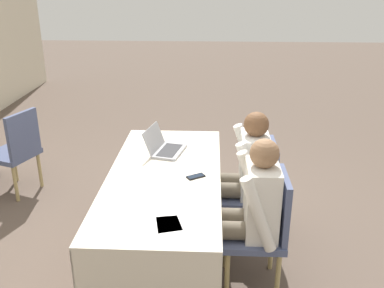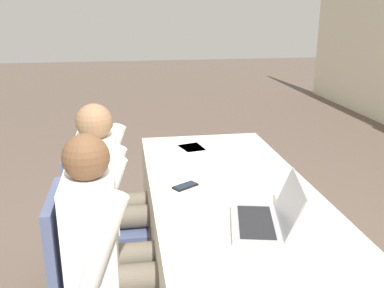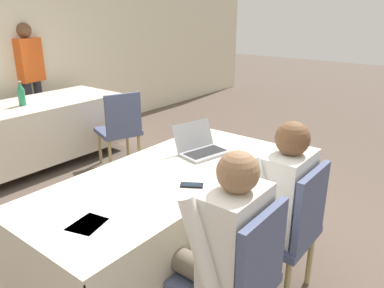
{
  "view_description": "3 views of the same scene",
  "coord_description": "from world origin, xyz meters",
  "px_view_note": "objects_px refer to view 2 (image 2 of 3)",
  "views": [
    {
      "loc": [
        -2.91,
        -0.35,
        2.16
      ],
      "look_at": [
        0.0,
        -0.21,
        1.0
      ],
      "focal_mm": 40.0,
      "sensor_mm": 36.0,
      "label": 1
    },
    {
      "loc": [
        2.02,
        -0.53,
        1.65
      ],
      "look_at": [
        0.0,
        -0.21,
        1.0
      ],
      "focal_mm": 40.0,
      "sensor_mm": 36.0,
      "label": 2
    },
    {
      "loc": [
        -1.63,
        -1.5,
        1.75
      ],
      "look_at": [
        0.0,
        -0.21,
        1.0
      ],
      "focal_mm": 35.0,
      "sensor_mm": 36.0,
      "label": 3
    }
  ],
  "objects_px": {
    "laptop": "(265,218)",
    "chair_near_right": "(89,274)",
    "chair_near_left": "(96,215)",
    "person_white_shirt": "(110,241)",
    "person_checkered_shirt": "(112,189)",
    "cell_phone": "(185,186)"
  },
  "relations": [
    {
      "from": "laptop",
      "to": "chair_near_right",
      "type": "distance_m",
      "value": 0.84
    },
    {
      "from": "chair_near_left",
      "to": "chair_near_right",
      "type": "xyz_separation_m",
      "value": [
        0.59,
        0.0,
        0.0
      ]
    },
    {
      "from": "laptop",
      "to": "person_white_shirt",
      "type": "relative_size",
      "value": 0.34
    },
    {
      "from": "chair_near_right",
      "to": "person_white_shirt",
      "type": "relative_size",
      "value": 0.77
    },
    {
      "from": "person_checkered_shirt",
      "to": "person_white_shirt",
      "type": "bearing_deg",
      "value": -180.0
    },
    {
      "from": "person_checkered_shirt",
      "to": "chair_near_left",
      "type": "bearing_deg",
      "value": 90.0
    },
    {
      "from": "laptop",
      "to": "person_white_shirt",
      "type": "distance_m",
      "value": 0.7
    },
    {
      "from": "laptop",
      "to": "cell_phone",
      "type": "relative_size",
      "value": 2.68
    },
    {
      "from": "cell_phone",
      "to": "person_white_shirt",
      "type": "relative_size",
      "value": 0.13
    },
    {
      "from": "chair_near_left",
      "to": "chair_near_right",
      "type": "height_order",
      "value": "same"
    },
    {
      "from": "chair_near_left",
      "to": "laptop",
      "type": "bearing_deg",
      "value": -133.31
    },
    {
      "from": "laptop",
      "to": "cell_phone",
      "type": "xyz_separation_m",
      "value": [
        -0.47,
        -0.28,
        -0.04
      ]
    },
    {
      "from": "chair_near_right",
      "to": "person_white_shirt",
      "type": "xyz_separation_m",
      "value": [
        0.0,
        0.1,
        0.16
      ]
    },
    {
      "from": "cell_phone",
      "to": "chair_near_left",
      "type": "bearing_deg",
      "value": -149.67
    },
    {
      "from": "person_checkered_shirt",
      "to": "person_white_shirt",
      "type": "height_order",
      "value": "same"
    },
    {
      "from": "person_white_shirt",
      "to": "chair_near_left",
      "type": "bearing_deg",
      "value": 9.92
    },
    {
      "from": "laptop",
      "to": "chair_near_right",
      "type": "relative_size",
      "value": 0.44
    },
    {
      "from": "chair_near_right",
      "to": "person_checkered_shirt",
      "type": "bearing_deg",
      "value": -9.92
    },
    {
      "from": "chair_near_left",
      "to": "person_white_shirt",
      "type": "relative_size",
      "value": 0.77
    },
    {
      "from": "cell_phone",
      "to": "laptop",
      "type": "bearing_deg",
      "value": -1.76
    },
    {
      "from": "cell_phone",
      "to": "person_white_shirt",
      "type": "xyz_separation_m",
      "value": [
        0.33,
        -0.39,
        -0.1
      ]
    },
    {
      "from": "chair_near_left",
      "to": "person_checkered_shirt",
      "type": "bearing_deg",
      "value": -90.0
    }
  ]
}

